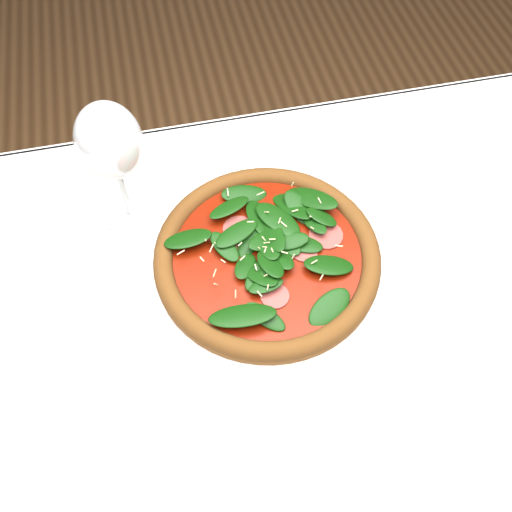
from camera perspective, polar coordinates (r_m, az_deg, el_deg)
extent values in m
plane|color=brown|center=(1.50, 2.17, -19.14)|extent=(6.00, 6.00, 0.00)
cube|color=silver|center=(0.82, 3.80, -6.56)|extent=(1.20, 0.80, 0.04)
cylinder|color=#513920|center=(1.36, -23.85, -5.05)|extent=(0.06, 0.06, 0.71)
cylinder|color=#513920|center=(1.46, 20.30, 3.06)|extent=(0.06, 0.06, 0.71)
cube|color=silver|center=(1.11, -1.77, 9.53)|extent=(1.20, 0.01, 0.22)
cylinder|color=white|center=(0.83, 1.09, -0.72)|extent=(0.38, 0.38, 0.01)
torus|color=white|center=(0.83, 1.10, -0.56)|extent=(0.38, 0.38, 0.01)
cylinder|color=brown|center=(0.82, 1.11, -0.28)|extent=(0.35, 0.35, 0.01)
torus|color=#965822|center=(0.81, 1.12, 0.05)|extent=(0.35, 0.35, 0.03)
cylinder|color=maroon|center=(0.81, 1.12, 0.05)|extent=(0.29, 0.29, 0.00)
cylinder|color=#A34941|center=(0.81, 1.12, 0.22)|extent=(0.26, 0.26, 0.00)
ellipsoid|color=#123C0B|center=(0.80, 1.13, 0.64)|extent=(0.28, 0.28, 0.03)
cylinder|color=beige|center=(0.80, 1.14, 0.90)|extent=(0.26, 0.26, 0.00)
cylinder|color=silver|center=(0.91, -12.38, 4.07)|extent=(0.08, 0.08, 0.00)
cylinder|color=silver|center=(0.87, -13.05, 6.31)|extent=(0.01, 0.01, 0.11)
ellipsoid|color=silver|center=(0.79, -14.48, 11.02)|extent=(0.09, 0.09, 0.12)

